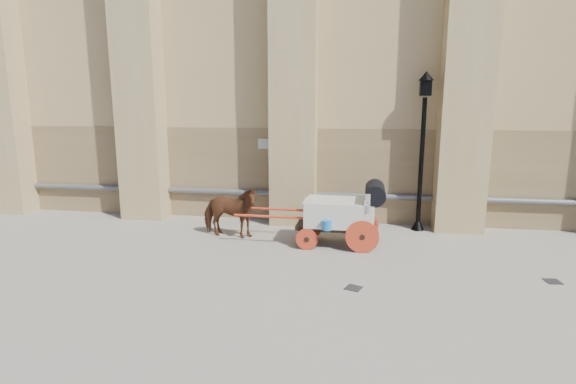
# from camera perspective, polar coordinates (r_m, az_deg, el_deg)

# --- Properties ---
(ground) EXTENTS (90.00, 90.00, 0.00)m
(ground) POSITION_cam_1_polar(r_m,az_deg,el_deg) (10.92, 3.16, -9.11)
(ground) COLOR gray
(ground) RESTS_ON ground
(horse) EXTENTS (1.84, 0.99, 1.49)m
(horse) POSITION_cam_1_polar(r_m,az_deg,el_deg) (12.88, -7.41, -2.53)
(horse) COLOR brown
(horse) RESTS_ON ground
(carriage) EXTENTS (4.02, 1.43, 1.75)m
(carriage) POSITION_cam_1_polar(r_m,az_deg,el_deg) (12.13, 7.24, -2.43)
(carriage) COLOR black
(carriage) RESTS_ON ground
(street_lamp) EXTENTS (0.44, 0.44, 4.68)m
(street_lamp) POSITION_cam_1_polar(r_m,az_deg,el_deg) (13.81, 16.67, 5.44)
(street_lamp) COLOR black
(street_lamp) RESTS_ON ground
(drain_grate_near) EXTENTS (0.41, 0.41, 0.01)m
(drain_grate_near) POSITION_cam_1_polar(r_m,az_deg,el_deg) (9.66, 8.32, -11.96)
(drain_grate_near) COLOR black
(drain_grate_near) RESTS_ON ground
(drain_grate_far) EXTENTS (0.36, 0.36, 0.01)m
(drain_grate_far) POSITION_cam_1_polar(r_m,az_deg,el_deg) (11.43, 30.57, -9.75)
(drain_grate_far) COLOR black
(drain_grate_far) RESTS_ON ground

